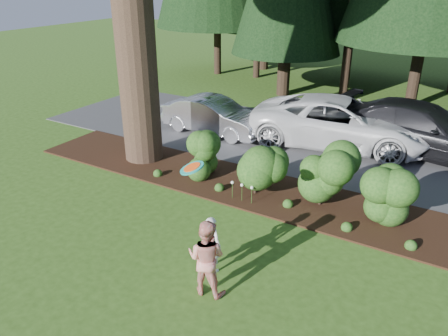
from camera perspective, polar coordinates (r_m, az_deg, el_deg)
name	(u,v)px	position (r m, az deg, el deg)	size (l,w,h in m)	color
ground	(203,249)	(10.14, -2.81, -10.49)	(80.00, 80.00, 0.00)	#2F4D16
mulch_bed	(265,191)	(12.56, 5.40, -3.07)	(16.00, 2.50, 0.05)	black
driveway	(317,145)	(16.19, 12.02, 2.91)	(22.00, 6.00, 0.03)	#38383A
shrub_row	(290,174)	(11.85, 8.66, -0.78)	(6.53, 1.60, 1.61)	#173C12
lily_cluster	(242,186)	(11.79, 2.37, -2.34)	(0.69, 0.09, 0.57)	#173C12
car_silver_wagon	(214,116)	(16.84, -1.31, 6.82)	(1.45, 4.16, 1.37)	silver
car_white_suv	(340,122)	(16.07, 14.93, 5.79)	(2.86, 6.21, 1.72)	silver
car_dark_suv	(421,129)	(16.35, 24.32, 4.67)	(2.37, 5.83, 1.69)	black
child	(211,244)	(9.15, -1.67, -9.90)	(0.47, 0.31, 1.28)	white
adult	(206,258)	(8.50, -2.31, -11.61)	(0.77, 0.60, 1.59)	red
frisbee	(192,168)	(8.38, -4.21, 0.04)	(0.51, 0.49, 0.26)	teal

